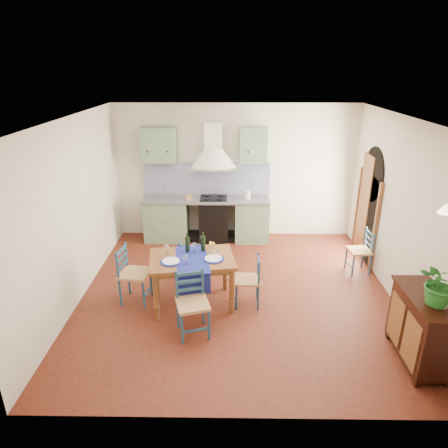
% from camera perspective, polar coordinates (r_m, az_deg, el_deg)
% --- Properties ---
extents(floor, '(5.00, 5.00, 0.00)m').
position_cam_1_polar(floor, '(6.67, 1.77, -9.83)').
color(floor, '#40150D').
rests_on(floor, ground).
extents(back_wall, '(5.00, 0.96, 2.80)m').
position_cam_1_polar(back_wall, '(8.34, -1.60, 4.75)').
color(back_wall, beige).
rests_on(back_wall, ground).
extents(right_wall, '(0.26, 5.00, 2.80)m').
position_cam_1_polar(right_wall, '(6.85, 23.23, 1.60)').
color(right_wall, beige).
rests_on(right_wall, ground).
extents(left_wall, '(0.04, 5.00, 2.80)m').
position_cam_1_polar(left_wall, '(6.50, -20.68, 1.52)').
color(left_wall, beige).
rests_on(left_wall, ground).
extents(ceiling, '(5.00, 5.00, 0.01)m').
position_cam_1_polar(ceiling, '(5.72, 2.11, 14.83)').
color(ceiling, white).
rests_on(ceiling, back_wall).
extents(dining_table, '(1.37, 1.06, 1.12)m').
position_cam_1_polar(dining_table, '(6.07, -4.54, -5.63)').
color(dining_table, brown).
rests_on(dining_table, ground).
extents(chair_near, '(0.52, 0.52, 0.91)m').
position_cam_1_polar(chair_near, '(5.57, -4.56, -11.23)').
color(chair_near, navy).
rests_on(chair_near, ground).
extents(chair_far, '(0.44, 0.44, 0.83)m').
position_cam_1_polar(chair_far, '(6.73, -4.65, -5.42)').
color(chair_far, navy).
rests_on(chair_far, ground).
extents(chair_left, '(0.49, 0.49, 0.93)m').
position_cam_1_polar(chair_left, '(6.39, -12.91, -6.96)').
color(chair_left, navy).
rests_on(chair_left, ground).
extents(chair_right, '(0.39, 0.39, 0.82)m').
position_cam_1_polar(chair_right, '(6.19, 3.63, -8.02)').
color(chair_right, navy).
rests_on(chair_right, ground).
extents(chair_spare, '(0.41, 0.41, 0.79)m').
position_cam_1_polar(chair_spare, '(7.53, 18.97, -3.67)').
color(chair_spare, navy).
rests_on(chair_spare, ground).
extents(sideboard, '(0.50, 1.05, 0.94)m').
position_cam_1_polar(sideboard, '(5.62, 26.46, -12.97)').
color(sideboard, black).
rests_on(sideboard, ground).
extents(potted_plant, '(0.60, 0.57, 0.54)m').
position_cam_1_polar(potted_plant, '(5.17, 28.58, -7.47)').
color(potted_plant, '#206925').
rests_on(potted_plant, sideboard).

